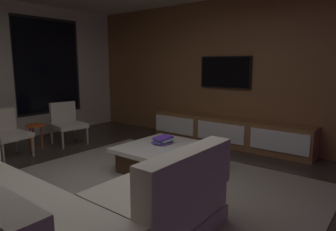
% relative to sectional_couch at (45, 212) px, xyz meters
% --- Properties ---
extents(floor, '(9.20, 9.20, 0.00)m').
position_rel_sectional_couch_xyz_m(floor, '(0.98, 0.19, -0.29)').
color(floor, '#332B26').
extents(media_wall, '(0.12, 7.80, 2.70)m').
position_rel_sectional_couch_xyz_m(media_wall, '(4.04, 0.19, 1.06)').
color(media_wall, brown).
rests_on(media_wall, floor).
extents(area_rug, '(3.20, 3.80, 0.01)m').
position_rel_sectional_couch_xyz_m(area_rug, '(1.33, 0.09, -0.28)').
color(area_rug, gray).
rests_on(area_rug, floor).
extents(sectional_couch, '(1.98, 2.50, 0.82)m').
position_rel_sectional_couch_xyz_m(sectional_couch, '(0.00, 0.00, 0.00)').
color(sectional_couch, '#B1A997').
rests_on(sectional_couch, floor).
extents(coffee_table, '(1.16, 1.16, 0.36)m').
position_rel_sectional_couch_xyz_m(coffee_table, '(1.99, 0.31, -0.10)').
color(coffee_table, '#422B1B').
rests_on(coffee_table, floor).
extents(book_stack_on_coffee_table, '(0.29, 0.21, 0.11)m').
position_rel_sectional_couch_xyz_m(book_stack_on_coffee_table, '(2.07, 0.43, 0.13)').
color(book_stack_on_coffee_table, '#B475D3').
rests_on(book_stack_on_coffee_table, coffee_table).
extents(accent_chair_near_window, '(0.62, 0.64, 0.78)m').
position_rel_sectional_couch_xyz_m(accent_chair_near_window, '(1.99, 2.73, 0.14)').
color(accent_chair_near_window, '#B2ADA0').
rests_on(accent_chair_near_window, floor).
extents(accent_chair_by_curtain, '(0.58, 0.60, 0.78)m').
position_rel_sectional_couch_xyz_m(accent_chair_by_curtain, '(0.90, 2.78, 0.14)').
color(accent_chair_by_curtain, '#B2ADA0').
rests_on(accent_chair_by_curtain, floor).
extents(side_stool, '(0.32, 0.32, 0.46)m').
position_rel_sectional_couch_xyz_m(side_stool, '(1.38, 2.76, 0.08)').
color(side_stool, '#BF4C1E').
rests_on(side_stool, floor).
extents(media_console, '(0.46, 3.10, 0.52)m').
position_rel_sectional_couch_xyz_m(media_console, '(3.75, 0.25, -0.04)').
color(media_console, brown).
rests_on(media_console, floor).
extents(mounted_tv, '(0.05, 1.02, 0.59)m').
position_rel_sectional_couch_xyz_m(mounted_tv, '(3.93, 0.44, 1.06)').
color(mounted_tv, black).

